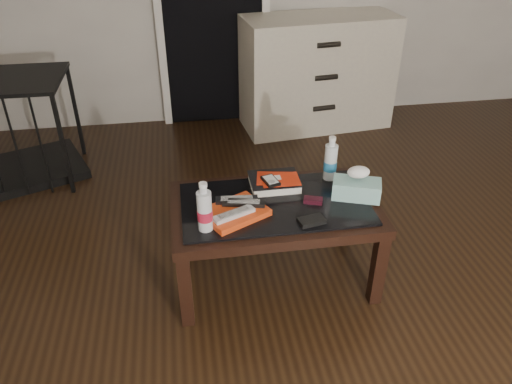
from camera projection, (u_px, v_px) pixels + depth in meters
ground at (348, 320)px, 2.38m from camera, size 5.00×5.00×0.00m
coffee_table at (275, 214)px, 2.44m from camera, size 1.00×0.60×0.46m
dresser at (317, 73)px, 4.07m from camera, size 1.25×0.63×0.90m
pet_crate at (8, 147)px, 3.42m from camera, size 1.06×0.90×0.71m
magazines at (235, 212)px, 2.31m from camera, size 0.35×0.32×0.03m
remote_silver at (234, 214)px, 2.26m from camera, size 0.20×0.13×0.02m
remote_black_front at (244, 203)px, 2.34m from camera, size 0.21×0.09×0.02m
remote_black_back at (237, 199)px, 2.36m from camera, size 0.20×0.07×0.02m
textbook at (274, 182)px, 2.53m from camera, size 0.25×0.20×0.05m
dvd_mailers at (276, 178)px, 2.51m from camera, size 0.21×0.17×0.01m
ipod at (271, 181)px, 2.47m from camera, size 0.09×0.12×0.02m
flip_phone at (313, 200)px, 2.41m from camera, size 0.10×0.07×0.02m
wallet at (312, 221)px, 2.26m from camera, size 0.13×0.09×0.02m
water_bottle_left at (204, 207)px, 2.17m from camera, size 0.07×0.07×0.24m
water_bottle_right at (331, 158)px, 2.54m from camera, size 0.08×0.08×0.24m
tissue_box at (356, 189)px, 2.43m from camera, size 0.26×0.19×0.09m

